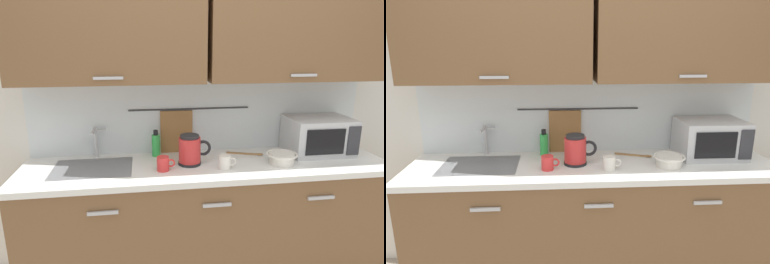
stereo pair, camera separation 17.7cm
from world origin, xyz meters
TOP-DOWN VIEW (x-y plane):
  - counter_unit at (-0.01, 0.30)m, footprint 2.53×0.64m
  - back_wall_assembly at (-0.00, 0.53)m, footprint 3.70×0.41m
  - sink_faucet at (-0.78, 0.53)m, footprint 0.09×0.17m
  - microwave at (0.86, 0.41)m, footprint 0.46×0.35m
  - electric_kettle at (-0.12, 0.30)m, footprint 0.23×0.16m
  - dish_soap_bottle at (-0.35, 0.51)m, footprint 0.06×0.06m
  - mug_near_sink at (-0.31, 0.21)m, footprint 0.12×0.08m
  - mixing_bowl at (0.50, 0.22)m, footprint 0.21×0.21m
  - mug_by_kettle at (0.09, 0.18)m, footprint 0.12×0.08m
  - wooden_spoon at (0.34, 0.44)m, footprint 0.27×0.12m

SIDE VIEW (x-z plane):
  - counter_unit at x=-0.01m, z-range 0.01..0.91m
  - wooden_spoon at x=0.34m, z-range 0.90..0.91m
  - mixing_bowl at x=0.50m, z-range 0.91..0.98m
  - mug_near_sink at x=-0.31m, z-range 0.90..1.00m
  - mug_by_kettle at x=0.09m, z-range 0.90..1.00m
  - dish_soap_bottle at x=-0.35m, z-range 0.89..1.08m
  - electric_kettle at x=-0.12m, z-range 0.90..1.11m
  - microwave at x=0.86m, z-range 0.90..1.17m
  - sink_faucet at x=-0.78m, z-range 0.93..1.15m
  - back_wall_assembly at x=0.00m, z-range 0.27..2.77m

